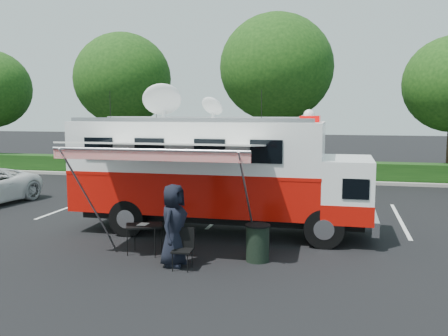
# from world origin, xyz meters

# --- Properties ---
(ground_plane) EXTENTS (120.00, 120.00, 0.00)m
(ground_plane) POSITION_xyz_m (0.00, 0.00, 0.00)
(ground_plane) COLOR black
(ground_plane) RESTS_ON ground
(back_border) EXTENTS (60.00, 6.14, 8.87)m
(back_border) POSITION_xyz_m (1.14, 12.90, 5.00)
(back_border) COLOR #9E998E
(back_border) RESTS_ON ground_plane
(stall_lines) EXTENTS (24.12, 5.50, 0.01)m
(stall_lines) POSITION_xyz_m (-0.50, 3.00, 0.00)
(stall_lines) COLOR silver
(stall_lines) RESTS_ON ground_plane
(command_truck) EXTENTS (8.92, 2.45, 4.28)m
(command_truck) POSITION_xyz_m (-0.08, -0.00, 1.83)
(command_truck) COLOR black
(command_truck) RESTS_ON ground_plane
(awning) EXTENTS (4.87, 2.52, 2.94)m
(awning) POSITION_xyz_m (-0.88, -2.55, 2.76)
(awning) COLOR white
(awning) RESTS_ON ground_plane
(person) EXTENTS (0.73, 1.02, 1.96)m
(person) POSITION_xyz_m (-0.31, -3.40, 0.00)
(person) COLOR black
(person) RESTS_ON ground_plane
(folding_table) EXTENTS (1.08, 0.94, 0.77)m
(folding_table) POSITION_xyz_m (-1.35, -2.68, 0.72)
(folding_table) COLOR black
(folding_table) RESTS_ON ground_plane
(folding_chair) EXTENTS (0.48, 0.50, 0.95)m
(folding_chair) POSITION_xyz_m (-0.02, -3.54, 0.56)
(folding_chair) COLOR black
(folding_chair) RESTS_ON ground_plane
(trash_bin) EXTENTS (0.61, 0.61, 0.91)m
(trash_bin) POSITION_xyz_m (1.57, -2.61, 0.46)
(trash_bin) COLOR black
(trash_bin) RESTS_ON ground_plane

